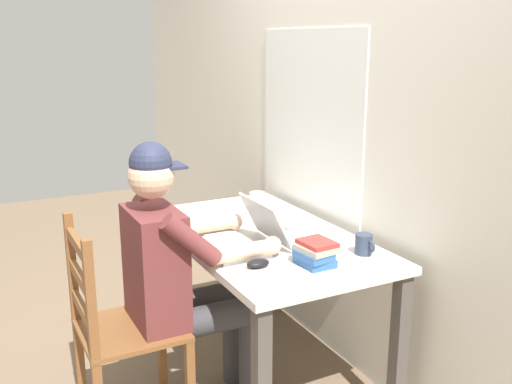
% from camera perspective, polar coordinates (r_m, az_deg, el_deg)
% --- Properties ---
extents(ground_plane, '(8.00, 8.00, 0.00)m').
position_cam_1_polar(ground_plane, '(3.11, 0.61, -17.11)').
color(ground_plane, brown).
extents(back_wall, '(6.00, 0.08, 2.60)m').
position_cam_1_polar(back_wall, '(2.91, 8.77, 7.76)').
color(back_wall, silver).
rests_on(back_wall, ground).
extents(desk, '(1.34, 0.77, 0.74)m').
position_cam_1_polar(desk, '(2.83, 0.64, -6.01)').
color(desk, beige).
rests_on(desk, ground).
extents(seated_person, '(0.50, 0.60, 1.24)m').
position_cam_1_polar(seated_person, '(2.56, -7.52, -7.34)').
color(seated_person, brown).
rests_on(seated_person, ground).
extents(wooden_chair, '(0.42, 0.42, 0.94)m').
position_cam_1_polar(wooden_chair, '(2.58, -13.36, -12.90)').
color(wooden_chair, brown).
rests_on(wooden_chair, ground).
extents(laptop, '(0.33, 0.33, 0.21)m').
position_cam_1_polar(laptop, '(2.59, -1.05, -4.44)').
color(laptop, '#ADAFB2').
rests_on(laptop, desk).
extents(computer_mouse, '(0.06, 0.10, 0.03)m').
position_cam_1_polar(computer_mouse, '(2.39, 0.20, -7.00)').
color(computer_mouse, black).
rests_on(computer_mouse, desk).
extents(coffee_mug_white, '(0.12, 0.08, 0.09)m').
position_cam_1_polar(coffee_mug_white, '(2.82, 3.92, -3.00)').
color(coffee_mug_white, white).
rests_on(coffee_mug_white, desk).
extents(coffee_mug_dark, '(0.11, 0.08, 0.09)m').
position_cam_1_polar(coffee_mug_dark, '(2.57, 10.52, -5.05)').
color(coffee_mug_dark, '#2D384C').
rests_on(coffee_mug_dark, desk).
extents(coffee_mug_spare, '(0.12, 0.08, 0.10)m').
position_cam_1_polar(coffee_mug_spare, '(3.15, 0.14, -0.96)').
color(coffee_mug_spare, silver).
rests_on(coffee_mug_spare, desk).
extents(book_stack_main, '(0.17, 0.16, 0.10)m').
position_cam_1_polar(book_stack_main, '(2.41, 5.85, -5.98)').
color(book_stack_main, '#2D5B9E').
rests_on(book_stack_main, desk).
extents(paper_pile_near_laptop, '(0.26, 0.22, 0.01)m').
position_cam_1_polar(paper_pile_near_laptop, '(2.96, 1.13, -2.88)').
color(paper_pile_near_laptop, white).
rests_on(paper_pile_near_laptop, desk).
extents(paper_pile_back_corner, '(0.27, 0.22, 0.01)m').
position_cam_1_polar(paper_pile_back_corner, '(2.97, 2.23, -2.91)').
color(paper_pile_back_corner, silver).
rests_on(paper_pile_back_corner, desk).
extents(paper_pile_side, '(0.27, 0.19, 0.01)m').
position_cam_1_polar(paper_pile_side, '(2.86, -4.52, -3.64)').
color(paper_pile_side, silver).
rests_on(paper_pile_side, desk).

